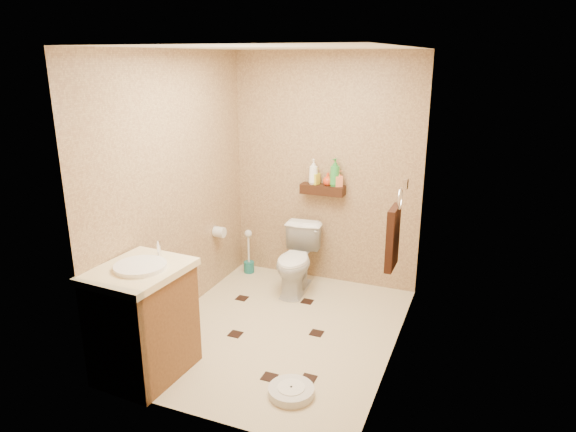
% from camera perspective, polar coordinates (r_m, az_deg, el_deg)
% --- Properties ---
extents(ground, '(2.50, 2.50, 0.00)m').
position_cam_1_polar(ground, '(4.68, -1.02, -12.64)').
color(ground, '#C7B492').
rests_on(ground, ground).
extents(wall_back, '(2.00, 0.04, 2.40)m').
position_cam_1_polar(wall_back, '(5.35, 4.17, 5.02)').
color(wall_back, tan).
rests_on(wall_back, ground).
extents(wall_front, '(2.00, 0.04, 2.40)m').
position_cam_1_polar(wall_front, '(3.16, -10.06, -4.08)').
color(wall_front, tan).
rests_on(wall_front, ground).
extents(wall_left, '(0.04, 2.50, 2.40)m').
position_cam_1_polar(wall_left, '(4.68, -12.46, 2.86)').
color(wall_left, tan).
rests_on(wall_left, ground).
extents(wall_right, '(0.04, 2.50, 2.40)m').
position_cam_1_polar(wall_right, '(3.94, 12.40, 0.14)').
color(wall_right, tan).
rests_on(wall_right, ground).
extents(ceiling, '(2.00, 2.50, 0.02)m').
position_cam_1_polar(ceiling, '(4.05, -1.21, 18.22)').
color(ceiling, white).
rests_on(ceiling, wall_back).
extents(wall_shelf, '(0.46, 0.14, 0.10)m').
position_cam_1_polar(wall_shelf, '(5.31, 3.86, 2.95)').
color(wall_shelf, '#351A0E').
rests_on(wall_shelf, wall_back).
extents(floor_accents, '(1.19, 1.40, 0.01)m').
position_cam_1_polar(floor_accents, '(4.63, -0.99, -12.92)').
color(floor_accents, black).
rests_on(floor_accents, ground).
extents(toilet, '(0.43, 0.69, 0.68)m').
position_cam_1_polar(toilet, '(5.27, 0.95, -4.93)').
color(toilet, white).
rests_on(toilet, ground).
extents(vanity, '(0.63, 0.75, 1.01)m').
position_cam_1_polar(vanity, '(4.06, -15.80, -11.05)').
color(vanity, brown).
rests_on(vanity, ground).
extents(bathroom_scale, '(0.43, 0.43, 0.07)m').
position_cam_1_polar(bathroom_scale, '(3.90, 0.35, -18.87)').
color(bathroom_scale, silver).
rests_on(bathroom_scale, ground).
extents(toilet_brush, '(0.12, 0.12, 0.50)m').
position_cam_1_polar(toilet_brush, '(5.79, -4.38, -4.63)').
color(toilet_brush, '#1B6C69').
rests_on(toilet_brush, ground).
extents(towel_ring, '(0.12, 0.30, 0.76)m').
position_cam_1_polar(towel_ring, '(4.27, 11.63, -2.08)').
color(towel_ring, silver).
rests_on(towel_ring, wall_right).
extents(toilet_paper, '(0.12, 0.11, 0.12)m').
position_cam_1_polar(toilet_paper, '(5.35, -7.63, -1.77)').
color(toilet_paper, silver).
rests_on(toilet_paper, wall_left).
extents(bottle_a, '(0.13, 0.13, 0.26)m').
position_cam_1_polar(bottle_a, '(5.30, 2.85, 4.94)').
color(bottle_a, white).
rests_on(bottle_a, wall_shelf).
extents(bottle_b, '(0.10, 0.10, 0.17)m').
position_cam_1_polar(bottle_b, '(5.31, 3.05, 4.45)').
color(bottle_b, gold).
rests_on(bottle_b, wall_shelf).
extents(bottle_c, '(0.12, 0.12, 0.13)m').
position_cam_1_polar(bottle_c, '(5.27, 4.45, 4.11)').
color(bottle_c, red).
rests_on(bottle_c, wall_shelf).
extents(bottle_d, '(0.14, 0.14, 0.29)m').
position_cam_1_polar(bottle_d, '(5.23, 5.24, 4.86)').
color(bottle_d, '#2F8D38').
rests_on(bottle_d, wall_shelf).
extents(bottle_e, '(0.10, 0.10, 0.16)m').
position_cam_1_polar(bottle_e, '(5.23, 5.65, 4.17)').
color(bottle_e, '#F88252').
rests_on(bottle_e, wall_shelf).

